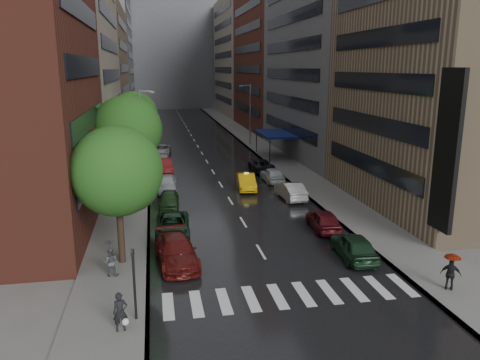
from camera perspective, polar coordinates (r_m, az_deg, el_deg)
ground at (r=26.77m, az=4.54°, el=-11.92°), size 220.00×220.00×0.00m
road at (r=74.48m, az=-5.47°, el=4.62°), size 14.00×140.00×0.01m
sidewalk_left at (r=74.23m, az=-12.42°, el=4.39°), size 4.00×140.00×0.15m
sidewalk_right at (r=75.78m, az=1.35°, el=4.89°), size 4.00×140.00×0.15m
crosswalk at (r=25.09m, az=6.21°, el=-13.76°), size 13.15×2.80×0.01m
buildings_left at (r=82.66m, az=-17.16°, el=16.10°), size 8.00×108.00×38.00m
buildings_right at (r=82.90m, az=4.64°, el=15.96°), size 8.05×109.10×36.00m
building_far at (r=141.52m, az=-8.22°, el=15.25°), size 40.00×14.00×32.00m
tree_near at (r=27.64m, az=-14.77°, el=1.03°), size 5.24×5.24×8.35m
tree_mid at (r=40.81m, az=-13.56°, el=5.96°), size 5.83×5.83×9.29m
tree_far at (r=56.53m, az=-12.79°, el=7.71°), size 5.56×5.56×8.85m
taxi at (r=45.08m, az=0.78°, el=-0.22°), size 2.06×4.77×1.53m
parked_cars_left at (r=43.82m, az=-8.85°, el=-0.83°), size 2.75×42.25×1.60m
parked_cars_right at (r=41.82m, az=6.29°, el=-1.41°), size 2.35×30.22×1.59m
ped_bag_walker at (r=21.97m, az=-14.35°, el=-15.39°), size 0.72×0.54×1.78m
ped_black_umbrella at (r=27.18m, az=-15.56°, el=-8.81°), size 0.96×0.98×2.09m
ped_red_umbrella at (r=27.03m, az=24.37°, el=-9.82°), size 1.08×0.93×2.01m
traffic_light at (r=22.19m, az=-12.80°, el=-11.49°), size 0.18×0.15×3.45m
street_lamp_left at (r=53.72m, az=-11.89°, el=6.21°), size 1.74×0.22×9.00m
street_lamp_right at (r=70.07m, az=1.18°, el=8.15°), size 1.74×0.22×9.00m
awning at (r=60.88m, az=4.26°, el=5.63°), size 4.00×8.00×3.12m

